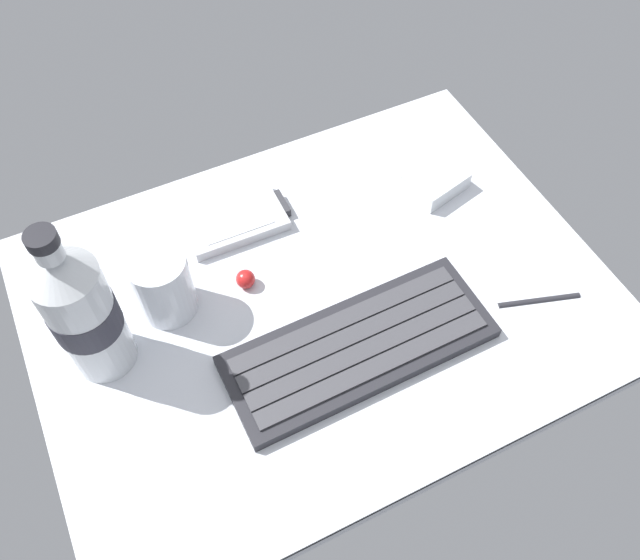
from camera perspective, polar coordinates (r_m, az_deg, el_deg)
ground_plane at (r=75.71cm, az=0.08°, el=-1.84°), size 64.00×48.00×2.80cm
keyboard at (r=70.79cm, az=3.37°, el=-5.71°), size 29.16×11.43×1.70cm
handheld_device at (r=81.36cm, az=-7.35°, el=5.21°), size 12.90×7.82×1.50cm
juice_cup at (r=72.90cm, az=-13.39°, el=-0.57°), size 6.40×6.40×8.50cm
water_bottle at (r=67.21cm, az=-19.88°, el=-2.56°), size 6.73×6.73×20.80cm
charger_block at (r=85.47cm, az=9.95°, el=8.38°), size 8.13×7.10×2.40cm
trackball_mouse at (r=75.37cm, az=-6.46°, el=0.08°), size 2.20×2.20×2.20cm
stylus_pen at (r=78.31cm, az=18.46°, el=-1.57°), size 9.28×3.49×0.70cm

